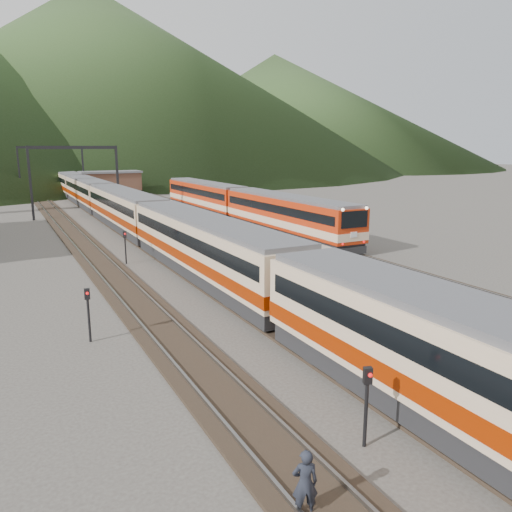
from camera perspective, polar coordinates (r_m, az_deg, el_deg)
track_main at (r=46.23m, az=-13.49°, el=2.32°), size 2.60×200.00×0.23m
track_far at (r=45.32m, az=-19.62°, el=1.75°), size 2.60×200.00×0.23m
track_second at (r=50.18m, az=-0.64°, el=3.43°), size 2.60×200.00×0.23m
platform at (r=45.93m, az=-6.11°, el=3.08°), size 8.00×100.00×1.00m
gantry_near at (r=59.84m, az=-20.02°, el=9.46°), size 9.55×0.25×8.00m
gantry_far at (r=84.67m, az=-22.35°, el=9.91°), size 9.55×0.25×8.00m
station_shed at (r=84.05m, az=-16.27°, el=8.27°), size 9.40×4.40×3.10m
hill_b at (r=239.63m, az=-18.41°, el=18.86°), size 220.00×220.00×75.00m
hill_c at (r=246.58m, az=2.08°, el=16.33°), size 160.00×160.00×50.00m
main_train at (r=49.91m, az=-14.77°, el=5.32°), size 3.04×104.23×3.71m
second_train at (r=52.20m, az=-1.91°, el=5.83°), size 2.77×37.81×3.39m
short_signal_a at (r=13.87m, az=12.53°, el=-15.37°), size 0.26×0.22×2.27m
short_signal_b at (r=35.09m, az=-14.73°, el=1.46°), size 0.26×0.22×2.27m
short_signal_c at (r=21.45m, az=-18.64°, el=-5.63°), size 0.24×0.18×2.27m
worker at (r=11.81m, az=5.62°, el=-24.42°), size 0.67×0.56×1.58m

